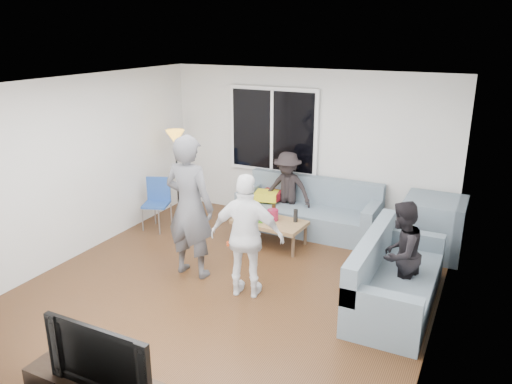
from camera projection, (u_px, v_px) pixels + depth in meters
The scene contains 29 objects.
floor at pixel (229, 289), 6.46m from camera, with size 5.00×5.50×0.04m, color #56351C.
ceiling at pixel (225, 83), 5.64m from camera, with size 5.00×5.50×0.04m, color white.
wall_back at pixel (307, 147), 8.41m from camera, with size 5.00×0.04×2.60m, color silver.
wall_front at pixel (44, 298), 3.69m from camera, with size 5.00×0.04×2.60m, color silver.
wall_left at pixel (74, 169), 7.11m from camera, with size 0.04×5.50×2.60m, color silver.
wall_right at pixel (445, 228), 5.00m from camera, with size 0.04×5.50×2.60m, color silver.
window_frame at pixel (273, 130), 8.52m from camera, with size 1.62×0.06×1.47m, color white.
window_glass at pixel (272, 131), 8.48m from camera, with size 1.50×0.02×1.35m, color black.
window_mullion at pixel (272, 131), 8.48m from camera, with size 0.05×0.03×1.35m, color white.
radiator at pixel (271, 199), 8.87m from camera, with size 1.30×0.12×0.62m, color silver.
potted_plant at pixel (285, 175), 8.58m from camera, with size 0.20×0.16×0.37m, color #27632A.
vase at pixel (257, 176), 8.84m from camera, with size 0.16×0.16×0.17m, color white.
sofa_back_section at pixel (308, 207), 8.16m from camera, with size 2.30×0.85×0.85m, color slate, non-canonical shape.
sofa_right_section at pixel (398, 273), 5.94m from camera, with size 0.85×2.00×0.85m, color slate, non-canonical shape.
sofa_corner at pixel (433, 226), 7.34m from camera, with size 0.85×0.85×0.85m, color slate.
cushion_yellow at pixel (267, 196), 8.43m from camera, with size 0.38×0.32×0.14m, color yellow.
cushion_red at pixel (272, 195), 8.48m from camera, with size 0.36×0.30×0.13m, color maroon.
coffee_table at pixel (269, 233), 7.70m from camera, with size 1.10×0.60×0.40m, color #AA7952.
pitcher at pixel (273, 215), 7.63m from camera, with size 0.17×0.17×0.17m, color maroon.
side_chair at pixel (156, 205), 8.22m from camera, with size 0.40×0.40×0.86m, color #214692, non-canonical shape.
floor_lamp at pixel (177, 175), 8.66m from camera, with size 0.32×0.32×1.56m, color gold, non-canonical shape.
player_left at pixel (190, 207), 6.55m from camera, with size 0.71×0.47×1.94m, color #4B4C50.
player_right at pixel (247, 237), 6.07m from camera, with size 0.92×0.38×1.58m, color white.
spectator_right at pixel (400, 254), 5.90m from camera, with size 0.64×0.50×1.31m, color black.
spectator_back at pixel (287, 190), 8.28m from camera, with size 0.84×0.48×1.30m, color black.
television at pixel (107, 353), 3.98m from camera, with size 1.02×0.13×0.59m, color black.
bottle_e at pixel (296, 216), 7.56m from camera, with size 0.07×0.07×0.20m, color black.
bottle_b at pixel (261, 215), 7.52m from camera, with size 0.08×0.08×0.24m, color #367B16.
bottle_c at pixel (274, 211), 7.74m from camera, with size 0.07×0.07×0.21m, color black.
Camera 1 is at (2.85, -5.00, 3.20)m, focal length 34.86 mm.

